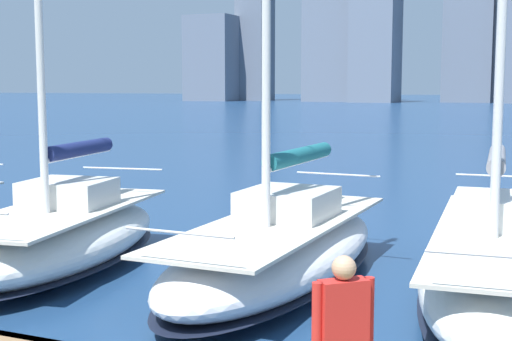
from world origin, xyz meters
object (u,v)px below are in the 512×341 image
(sailboat_navy, at_px, (60,234))
(person_red_shirt, at_px, (343,327))
(sailboat_teal, at_px, (279,248))
(sailboat_grey, at_px, (492,261))

(sailboat_navy, height_order, person_red_shirt, sailboat_navy)
(sailboat_teal, bearing_deg, sailboat_grey, -172.52)
(sailboat_teal, bearing_deg, sailboat_navy, 9.25)
(sailboat_grey, bearing_deg, sailboat_teal, 7.48)
(sailboat_navy, bearing_deg, person_red_shirt, 143.62)
(sailboat_grey, xyz_separation_m, sailboat_navy, (8.53, 1.27, 0.02))
(sailboat_grey, xyz_separation_m, sailboat_teal, (3.90, 0.51, -0.02))
(sailboat_teal, distance_m, person_red_shirt, 7.28)
(sailboat_grey, relative_size, sailboat_navy, 0.83)
(sailboat_grey, xyz_separation_m, person_red_shirt, (0.74, 7.01, 0.91))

